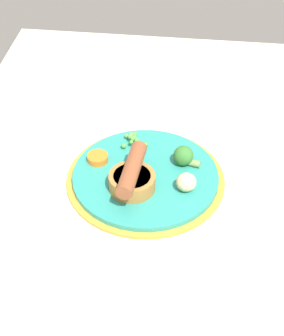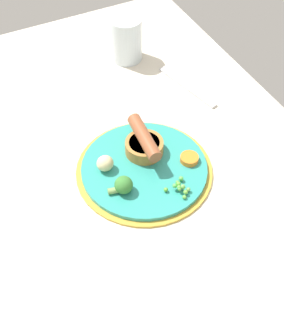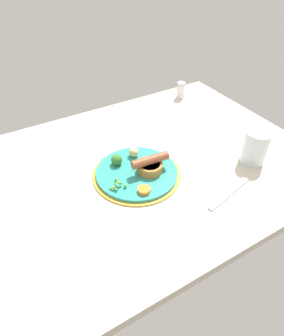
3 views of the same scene
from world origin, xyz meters
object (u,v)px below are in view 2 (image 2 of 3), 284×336
object	(u,v)px
pea_pile	(180,187)
carrot_slice_1	(189,159)
sausage_pudding	(144,144)
potato_chunk_0	(105,163)
fork	(187,87)
dinner_plate	(144,169)
drinking_glass	(126,39)
broccoli_floret_near	(123,185)

from	to	relation	value
pea_pile	carrot_slice_1	xyz separation A→B (cm)	(-5.56, 5.35, -0.33)
sausage_pudding	potato_chunk_0	distance (cm)	8.83
sausage_pudding	fork	xyz separation A→B (cm)	(-14.88, 18.74, -3.40)
pea_pile	dinner_plate	bearing A→B (deg)	-157.98
carrot_slice_1	drinking_glass	world-z (taller)	drinking_glass
broccoli_floret_near	potato_chunk_0	bearing A→B (deg)	109.60
pea_pile	sausage_pudding	bearing A→B (deg)	-172.72
dinner_plate	potato_chunk_0	size ratio (longest dim) A/B	8.14
carrot_slice_1	sausage_pudding	bearing A→B (deg)	-131.81
pea_pile	fork	xyz separation A→B (cm)	(-26.57, 17.24, -2.02)
carrot_slice_1	drinking_glass	bearing A→B (deg)	173.60
fork	drinking_glass	size ratio (longest dim) A/B	1.65
sausage_pudding	potato_chunk_0	world-z (taller)	sausage_pudding
dinner_plate	potato_chunk_0	world-z (taller)	potato_chunk_0
dinner_plate	sausage_pudding	distance (cm)	5.07
sausage_pudding	broccoli_floret_near	world-z (taller)	sausage_pudding
dinner_plate	sausage_pudding	size ratio (longest dim) A/B	2.30
potato_chunk_0	carrot_slice_1	world-z (taller)	potato_chunk_0
pea_pile	fork	distance (cm)	31.74
sausage_pudding	pea_pile	xyz separation A→B (cm)	(11.69, 1.49, -1.38)
dinner_plate	fork	xyz separation A→B (cm)	(-18.44, 20.53, -0.27)
broccoli_floret_near	carrot_slice_1	world-z (taller)	broccoli_floret_near
sausage_pudding	broccoli_floret_near	distance (cm)	10.75
potato_chunk_0	drinking_glass	distance (cm)	38.03
dinner_plate	carrot_slice_1	distance (cm)	9.12
dinner_plate	pea_pile	size ratio (longest dim) A/B	5.62
broccoli_floret_near	pea_pile	bearing A→B (deg)	-12.74
fork	drinking_glass	xyz separation A→B (cm)	(-16.77, -7.65, 5.17)
dinner_plate	drinking_glass	xyz separation A→B (cm)	(-35.21, 12.88, 4.90)
sausage_pudding	fork	world-z (taller)	sausage_pudding
drinking_glass	pea_pile	bearing A→B (deg)	-12.48
broccoli_floret_near	fork	bearing A→B (deg)	52.28
fork	dinner_plate	bearing A→B (deg)	-61.14
broccoli_floret_near	drinking_glass	distance (cm)	43.30
sausage_pudding	carrot_slice_1	size ratio (longest dim) A/B	3.23
carrot_slice_1	pea_pile	bearing A→B (deg)	-43.89
dinner_plate	potato_chunk_0	distance (cm)	7.93
pea_pile	drinking_glass	world-z (taller)	drinking_glass
dinner_plate	sausage_pudding	xyz separation A→B (cm)	(-3.56, 1.79, 3.13)
potato_chunk_0	drinking_glass	world-z (taller)	drinking_glass
potato_chunk_0	sausage_pudding	bearing A→B (deg)	94.53
dinner_plate	broccoli_floret_near	bearing A→B (deg)	-59.98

